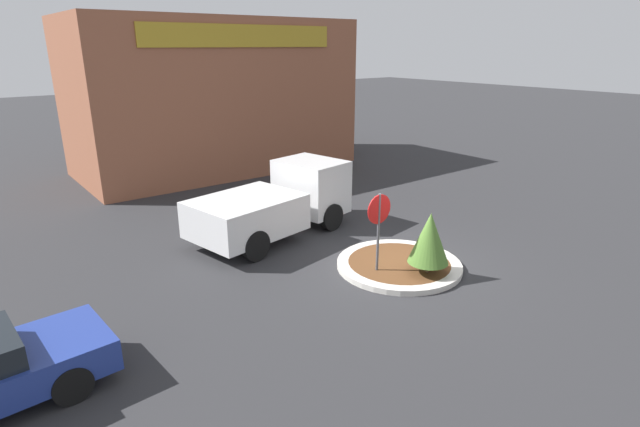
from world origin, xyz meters
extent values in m
plane|color=#2D2D30|center=(0.00, 0.00, 0.00)|extent=(120.00, 120.00, 0.00)
cylinder|color=beige|center=(0.00, 0.00, 0.07)|extent=(3.39, 3.39, 0.15)
cylinder|color=brown|center=(0.00, 0.00, 0.08)|extent=(2.78, 2.78, 0.15)
cylinder|color=#4C4C51|center=(-0.82, 0.02, 1.12)|extent=(0.07, 0.07, 2.24)
cylinder|color=#B71414|center=(-0.82, 0.02, 1.84)|extent=(0.78, 0.03, 0.78)
cylinder|color=brown|center=(0.10, -0.90, 0.30)|extent=(0.08, 0.08, 0.30)
cone|color=#4C752D|center=(0.10, -0.90, 1.12)|extent=(1.05, 1.05, 1.34)
cube|color=silver|center=(0.33, 4.46, 1.27)|extent=(2.06, 2.45, 1.74)
cube|color=silver|center=(-2.48, 3.93, 0.95)|extent=(3.54, 2.83, 1.09)
cube|color=black|center=(0.91, 4.57, 1.58)|extent=(0.40, 1.92, 0.61)
cylinder|color=black|center=(-0.02, 5.46, 0.45)|extent=(0.93, 0.41, 0.90)
cylinder|color=black|center=(0.36, 3.39, 0.45)|extent=(0.93, 0.41, 0.90)
cylinder|color=black|center=(-3.25, 4.86, 0.45)|extent=(0.93, 0.41, 0.90)
cylinder|color=black|center=(-2.86, 2.79, 0.45)|extent=(0.93, 0.41, 0.90)
cube|color=#93563D|center=(1.51, 13.77, 3.47)|extent=(12.63, 6.00, 6.94)
cube|color=#B28E23|center=(1.51, 10.74, 6.13)|extent=(8.84, 0.08, 0.90)
cylinder|color=black|center=(-8.45, 1.15, 0.34)|extent=(0.69, 0.23, 0.68)
cylinder|color=black|center=(-8.35, -0.42, 0.34)|extent=(0.69, 0.23, 0.68)
camera|label=1|loc=(-9.33, -8.56, 5.79)|focal=28.00mm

